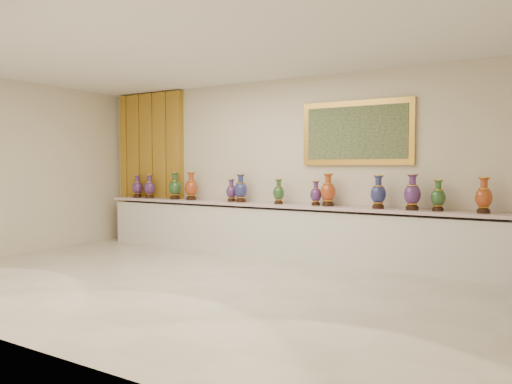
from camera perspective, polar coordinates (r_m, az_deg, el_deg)
ground at (r=6.61m, az=-7.29°, el=-10.41°), size 8.00×8.00×0.00m
room at (r=9.81m, az=-8.97°, el=3.29°), size 8.00×8.00×8.00m
counter at (r=8.39m, az=2.53°, el=-4.50°), size 7.28×0.48×0.90m
vase_0 at (r=10.25m, az=-13.40°, el=0.53°), size 0.24×0.24×0.46m
vase_1 at (r=10.00m, az=-12.06°, el=0.50°), size 0.23×0.23×0.46m
vase_2 at (r=9.57m, az=-9.25°, el=0.55°), size 0.24×0.24×0.51m
vase_3 at (r=9.31m, az=-7.41°, el=0.52°), size 0.32×0.32×0.52m
vase_4 at (r=8.83m, az=-2.83°, el=0.06°), size 0.20×0.20×0.40m
vase_5 at (r=8.68m, az=-1.75°, el=0.28°), size 0.25×0.25×0.49m
vase_6 at (r=8.28m, az=2.60°, el=-0.09°), size 0.23×0.23×0.42m
vase_7 at (r=8.02m, az=6.85°, el=-0.28°), size 0.23×0.23×0.39m
vase_8 at (r=7.91m, az=8.25°, el=0.06°), size 0.31×0.31×0.51m
vase_9 at (r=7.59m, az=13.80°, el=-0.18°), size 0.28×0.28×0.50m
vase_10 at (r=7.46m, az=17.44°, el=-0.20°), size 0.29×0.29×0.52m
vase_11 at (r=7.42m, az=20.10°, el=-0.54°), size 0.24×0.24×0.44m
vase_12 at (r=7.32m, az=24.59°, el=-0.53°), size 0.22×0.22×0.48m
label_card at (r=8.92m, az=-5.08°, el=-1.06°), size 0.10×0.06×0.00m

